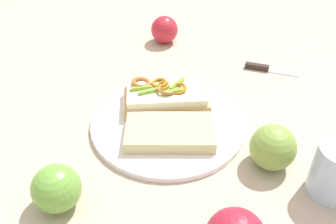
# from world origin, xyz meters

# --- Properties ---
(ground_plane) EXTENTS (2.00, 2.00, 0.00)m
(ground_plane) POSITION_xyz_m (0.00, 0.00, 0.00)
(ground_plane) COLOR #BFAA97
(ground_plane) RESTS_ON ground
(plate) EXTENTS (0.29, 0.29, 0.01)m
(plate) POSITION_xyz_m (0.00, 0.00, 0.01)
(plate) COLOR white
(plate) RESTS_ON ground_plane
(sandwich) EXTENTS (0.13, 0.18, 0.05)m
(sandwich) POSITION_xyz_m (-0.05, 0.01, 0.03)
(sandwich) COLOR tan
(sandwich) RESTS_ON plate
(bread_slice_side) EXTENTS (0.14, 0.18, 0.02)m
(bread_slice_side) POSITION_xyz_m (0.04, -0.01, 0.02)
(bread_slice_side) COLOR beige
(bread_slice_side) RESTS_ON plate
(apple_0) EXTENTS (0.10, 0.10, 0.07)m
(apple_0) POSITION_xyz_m (-0.32, 0.11, 0.03)
(apple_0) COLOR #B92333
(apple_0) RESTS_ON ground_plane
(apple_1) EXTENTS (0.09, 0.09, 0.07)m
(apple_1) POSITION_xyz_m (0.12, -0.22, 0.04)
(apple_1) COLOR #6CA740
(apple_1) RESTS_ON ground_plane
(apple_2) EXTENTS (0.08, 0.08, 0.08)m
(apple_2) POSITION_xyz_m (0.16, 0.12, 0.04)
(apple_2) COLOR #80A445
(apple_2) RESTS_ON ground_plane
(drinking_glass) EXTENTS (0.07, 0.07, 0.09)m
(drinking_glass) POSITION_xyz_m (0.24, 0.18, 0.05)
(drinking_glass) COLOR silver
(drinking_glass) RESTS_ON ground_plane
(knife) EXTENTS (0.09, 0.10, 0.01)m
(knife) POSITION_xyz_m (-0.10, 0.28, 0.01)
(knife) COLOR silver
(knife) RESTS_ON ground_plane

